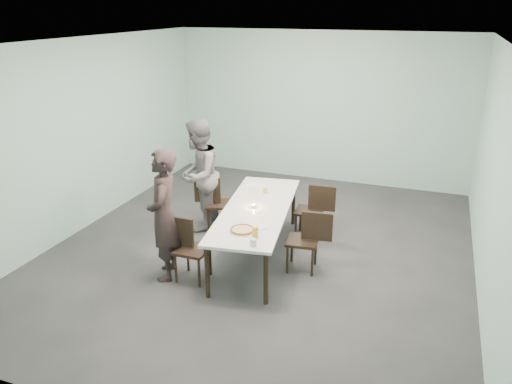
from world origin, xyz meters
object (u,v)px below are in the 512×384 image
(table, at_px, (257,212))
(diner_far, at_px, (198,175))
(chair_near_left, at_px, (187,244))
(diner_near, at_px, (164,215))
(water_tumbler, at_px, (253,242))
(pizza, at_px, (242,230))
(chair_far_left, at_px, (215,200))
(side_plate, at_px, (260,227))
(amber_tumbler, at_px, (265,191))
(beer_glass, at_px, (255,232))
(chair_near_right, at_px, (308,237))
(chair_far_right, at_px, (314,207))
(tealight, at_px, (254,206))

(table, bearing_deg, diner_far, 153.43)
(chair_near_left, bearing_deg, diner_far, 110.68)
(diner_near, relative_size, water_tumbler, 19.78)
(diner_far, xyz_separation_m, pizza, (1.31, -1.39, -0.14))
(chair_far_left, distance_m, side_plate, 1.77)
(water_tumbler, height_order, amber_tumbler, water_tumbler)
(pizza, height_order, beer_glass, beer_glass)
(amber_tumbler, bearing_deg, chair_near_right, -40.57)
(table, relative_size, chair_far_left, 3.11)
(chair_near_left, relative_size, chair_far_right, 1.00)
(chair_near_left, distance_m, amber_tumbler, 1.65)
(chair_near_right, xyz_separation_m, beer_glass, (-0.49, -0.76, 0.32))
(chair_far_right, bearing_deg, chair_near_right, 96.30)
(diner_far, bearing_deg, side_plate, 44.68)
(chair_near_left, distance_m, water_tumbler, 1.07)
(chair_near_right, distance_m, side_plate, 0.75)
(chair_far_right, xyz_separation_m, water_tumbler, (-0.26, -2.01, 0.29))
(chair_near_left, height_order, diner_near, diner_near)
(beer_glass, distance_m, amber_tumbler, 1.57)
(chair_near_left, xyz_separation_m, side_plate, (0.91, 0.31, 0.25))
(diner_far, distance_m, tealight, 1.32)
(diner_near, height_order, pizza, diner_near)
(chair_far_right, height_order, diner_near, diner_near)
(chair_near_left, distance_m, chair_far_right, 2.21)
(side_plate, xyz_separation_m, amber_tumbler, (-0.35, 1.21, 0.04))
(chair_far_right, height_order, beer_glass, beer_glass)
(chair_near_left, height_order, chair_far_right, same)
(chair_far_right, bearing_deg, diner_near, 46.59)
(diner_near, bearing_deg, amber_tumbler, 128.86)
(beer_glass, bearing_deg, pizza, 150.02)
(tealight, bearing_deg, chair_far_left, 144.99)
(pizza, relative_size, water_tumbler, 3.78)
(table, distance_m, chair_far_left, 1.17)
(table, bearing_deg, chair_near_left, -124.99)
(table, height_order, water_tumbler, water_tumbler)
(diner_far, height_order, water_tumbler, diner_far)
(chair_near_right, bearing_deg, tealight, -16.61)
(tealight, relative_size, amber_tumbler, 0.70)
(diner_near, bearing_deg, table, 113.22)
(pizza, bearing_deg, tealight, 100.22)
(diner_far, bearing_deg, diner_near, 4.07)
(table, height_order, beer_glass, beer_glass)
(tealight, bearing_deg, side_plate, -62.86)
(chair_far_left, height_order, tealight, chair_far_left)
(chair_far_left, distance_m, diner_far, 0.48)
(chair_near_right, xyz_separation_m, tealight, (-0.85, 0.16, 0.27))
(chair_far_left, xyz_separation_m, amber_tumbler, (0.88, -0.04, 0.29))
(side_plate, bearing_deg, chair_far_right, 76.33)
(diner_far, bearing_deg, beer_glass, 39.18)
(chair_near_left, relative_size, chair_far_left, 1.00)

